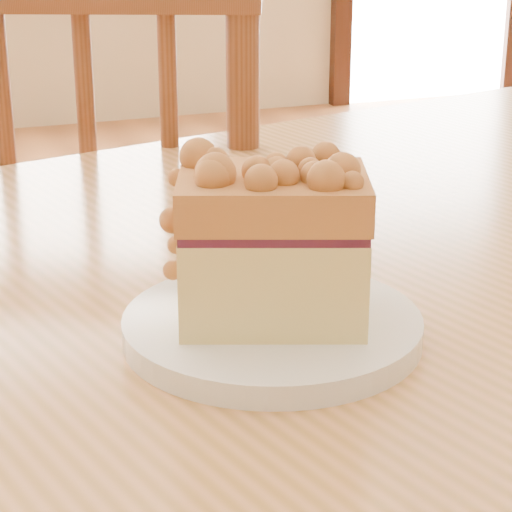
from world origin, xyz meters
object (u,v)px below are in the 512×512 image
Objects in this scene: cafe_table_main at (357,365)px; cake_slice at (272,237)px; cafe_chair_main at (120,301)px; plate at (272,328)px.

cake_slice is (-0.12, -0.10, 0.16)m from cafe_table_main.
cake_slice reaches higher than cafe_table_main.
cafe_chair_main reaches higher than plate.
cafe_chair_main is (-0.06, 0.60, -0.17)m from cafe_table_main.
plate is at bearing 43.02° from cake_slice.
plate is 0.06m from cake_slice.
cafe_table_main is at bearing 41.54° from plate.
plate is (-0.11, -0.10, 0.09)m from cafe_table_main.
cafe_chair_main is 6.91× the size of cake_slice.
plate is 1.39× the size of cake_slice.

